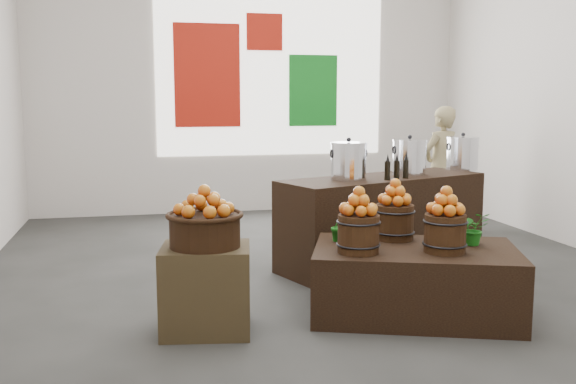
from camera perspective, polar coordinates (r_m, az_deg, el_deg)
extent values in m
plane|color=#3A3A38|center=(5.87, 2.53, -7.39)|extent=(7.00, 7.00, 0.00)
cube|color=silver|center=(9.08, -3.39, 10.89)|extent=(6.00, 0.04, 4.00)
cube|color=white|center=(9.12, -1.47, 10.89)|extent=(3.20, 0.02, 2.40)
cube|color=#B11B0D|center=(8.97, -7.20, 10.23)|extent=(0.90, 0.04, 1.40)
cube|color=#12771E|center=(9.24, 2.24, 8.99)|extent=(0.70, 0.04, 1.00)
cube|color=#B11B0D|center=(9.12, -2.11, 14.03)|extent=(0.50, 0.04, 0.50)
cube|color=#493C22|center=(4.46, -7.29, -8.55)|extent=(0.67, 0.58, 0.60)
cylinder|color=black|center=(4.36, -7.39, -3.44)|extent=(0.48, 0.48, 0.22)
cube|color=black|center=(4.86, 11.21, -7.78)|extent=(1.68, 1.35, 0.51)
cylinder|color=#39230F|center=(4.55, 6.27, -3.71)|extent=(0.29, 0.29, 0.27)
cylinder|color=#39230F|center=(4.67, 13.78, -3.59)|extent=(0.29, 0.29, 0.27)
cylinder|color=#39230F|center=(5.02, 9.45, -2.65)|extent=(0.29, 0.29, 0.27)
imported|color=#145E13|center=(4.96, 16.14, -3.13)|extent=(0.24, 0.21, 0.25)
imported|color=#145E13|center=(4.90, 4.60, -3.00)|extent=(0.14, 0.12, 0.24)
cube|color=black|center=(6.21, 8.39, -2.56)|extent=(2.19, 1.36, 0.85)
cylinder|color=silver|center=(5.85, 5.40, 2.66)|extent=(0.32, 0.32, 0.32)
cylinder|color=silver|center=(6.35, 10.73, 2.99)|extent=(0.32, 0.32, 0.32)
cylinder|color=silver|center=(6.90, 15.24, 3.26)|extent=(0.32, 0.32, 0.32)
imported|color=#97885D|center=(8.08, 13.38, 2.12)|extent=(0.64, 0.54, 1.50)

